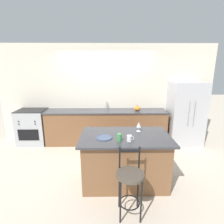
{
  "coord_description": "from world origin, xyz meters",
  "views": [
    {
      "loc": [
        0.09,
        -4.27,
        2.09
      ],
      "look_at": [
        0.15,
        -0.52,
        1.12
      ],
      "focal_mm": 28.0,
      "sensor_mm": 36.0,
      "label": 1
    }
  ],
  "objects_px": {
    "coffee_mug": "(130,138)",
    "tumbler_cup": "(119,137)",
    "dinner_plate": "(104,137)",
    "oven_range": "(33,127)",
    "refrigerator": "(185,113)",
    "wine_glass": "(139,125)",
    "pumpkin_decoration": "(137,108)",
    "bar_stool_near": "(130,181)"
  },
  "relations": [
    {
      "from": "coffee_mug",
      "to": "pumpkin_decoration",
      "type": "height_order",
      "value": "pumpkin_decoration"
    },
    {
      "from": "refrigerator",
      "to": "bar_stool_near",
      "type": "xyz_separation_m",
      "value": [
        -1.79,
        -2.48,
        -0.3
      ]
    },
    {
      "from": "oven_range",
      "to": "bar_stool_near",
      "type": "height_order",
      "value": "bar_stool_near"
    },
    {
      "from": "pumpkin_decoration",
      "to": "wine_glass",
      "type": "bearing_deg",
      "value": -97.81
    },
    {
      "from": "wine_glass",
      "to": "refrigerator",
      "type": "bearing_deg",
      "value": 44.52
    },
    {
      "from": "bar_stool_near",
      "to": "pumpkin_decoration",
      "type": "bearing_deg",
      "value": 79.27
    },
    {
      "from": "pumpkin_decoration",
      "to": "bar_stool_near",
      "type": "bearing_deg",
      "value": -100.73
    },
    {
      "from": "refrigerator",
      "to": "bar_stool_near",
      "type": "bearing_deg",
      "value": -125.91
    },
    {
      "from": "oven_range",
      "to": "dinner_plate",
      "type": "xyz_separation_m",
      "value": [
        2.04,
        -1.85,
        0.45
      ]
    },
    {
      "from": "wine_glass",
      "to": "oven_range",
      "type": "bearing_deg",
      "value": 150.02
    },
    {
      "from": "wine_glass",
      "to": "tumbler_cup",
      "type": "relative_size",
      "value": 1.43
    },
    {
      "from": "refrigerator",
      "to": "oven_range",
      "type": "bearing_deg",
      "value": 179.47
    },
    {
      "from": "tumbler_cup",
      "to": "refrigerator",
      "type": "bearing_deg",
      "value": 45.37
    },
    {
      "from": "wine_glass",
      "to": "bar_stool_near",
      "type": "bearing_deg",
      "value": -105.15
    },
    {
      "from": "dinner_plate",
      "to": "oven_range",
      "type": "bearing_deg",
      "value": 137.77
    },
    {
      "from": "oven_range",
      "to": "dinner_plate",
      "type": "height_order",
      "value": "oven_range"
    },
    {
      "from": "wine_glass",
      "to": "dinner_plate",
      "type": "bearing_deg",
      "value": -153.78
    },
    {
      "from": "coffee_mug",
      "to": "dinner_plate",
      "type": "bearing_deg",
      "value": 161.23
    },
    {
      "from": "bar_stool_near",
      "to": "dinner_plate",
      "type": "distance_m",
      "value": 0.84
    },
    {
      "from": "oven_range",
      "to": "dinner_plate",
      "type": "bearing_deg",
      "value": -42.23
    },
    {
      "from": "oven_range",
      "to": "tumbler_cup",
      "type": "height_order",
      "value": "tumbler_cup"
    },
    {
      "from": "bar_stool_near",
      "to": "coffee_mug",
      "type": "xyz_separation_m",
      "value": [
        0.04,
        0.52,
        0.41
      ]
    },
    {
      "from": "oven_range",
      "to": "bar_stool_near",
      "type": "xyz_separation_m",
      "value": [
        2.41,
        -2.51,
        0.07
      ]
    },
    {
      "from": "wine_glass",
      "to": "pumpkin_decoration",
      "type": "distance_m",
      "value": 1.52
    },
    {
      "from": "refrigerator",
      "to": "tumbler_cup",
      "type": "relative_size",
      "value": 13.75
    },
    {
      "from": "dinner_plate",
      "to": "wine_glass",
      "type": "distance_m",
      "value": 0.71
    },
    {
      "from": "tumbler_cup",
      "to": "wine_glass",
      "type": "bearing_deg",
      "value": 48.49
    },
    {
      "from": "dinner_plate",
      "to": "coffee_mug",
      "type": "height_order",
      "value": "coffee_mug"
    },
    {
      "from": "coffee_mug",
      "to": "pumpkin_decoration",
      "type": "relative_size",
      "value": 0.69
    },
    {
      "from": "refrigerator",
      "to": "pumpkin_decoration",
      "type": "height_order",
      "value": "refrigerator"
    },
    {
      "from": "wine_glass",
      "to": "tumbler_cup",
      "type": "bearing_deg",
      "value": -131.51
    },
    {
      "from": "refrigerator",
      "to": "tumbler_cup",
      "type": "height_order",
      "value": "refrigerator"
    },
    {
      "from": "coffee_mug",
      "to": "pumpkin_decoration",
      "type": "xyz_separation_m",
      "value": [
        0.43,
        1.96,
        0.03
      ]
    },
    {
      "from": "bar_stool_near",
      "to": "pumpkin_decoration",
      "type": "distance_m",
      "value": 2.56
    },
    {
      "from": "dinner_plate",
      "to": "tumbler_cup",
      "type": "xyz_separation_m",
      "value": [
        0.25,
        -0.12,
        0.05
      ]
    },
    {
      "from": "pumpkin_decoration",
      "to": "refrigerator",
      "type": "bearing_deg",
      "value": -0.21
    },
    {
      "from": "dinner_plate",
      "to": "coffee_mug",
      "type": "distance_m",
      "value": 0.44
    },
    {
      "from": "refrigerator",
      "to": "wine_glass",
      "type": "bearing_deg",
      "value": -135.48
    },
    {
      "from": "bar_stool_near",
      "to": "wine_glass",
      "type": "xyz_separation_m",
      "value": [
        0.26,
        0.97,
        0.49
      ]
    },
    {
      "from": "bar_stool_near",
      "to": "coffee_mug",
      "type": "bearing_deg",
      "value": 85.44
    },
    {
      "from": "coffee_mug",
      "to": "tumbler_cup",
      "type": "height_order",
      "value": "tumbler_cup"
    },
    {
      "from": "coffee_mug",
      "to": "tumbler_cup",
      "type": "xyz_separation_m",
      "value": [
        -0.16,
        0.01,
        0.01
      ]
    }
  ]
}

